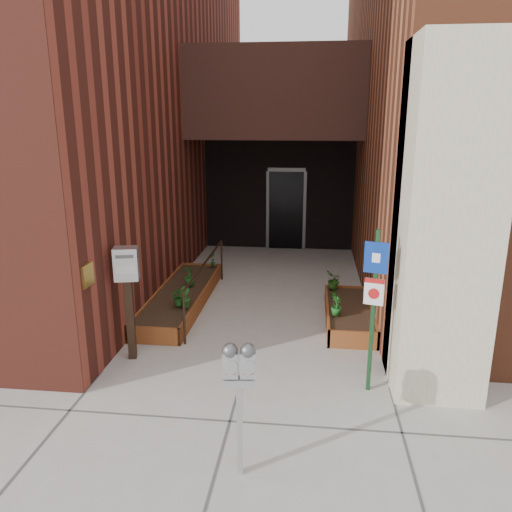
% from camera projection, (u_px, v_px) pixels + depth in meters
% --- Properties ---
extents(ground, '(80.00, 80.00, 0.00)m').
position_uv_depth(ground, '(241.00, 379.00, 6.88)').
color(ground, '#9E9991').
rests_on(ground, ground).
extents(architecture, '(20.00, 14.60, 10.00)m').
position_uv_depth(architecture, '(272.00, 54.00, 12.16)').
color(architecture, maroon).
rests_on(architecture, ground).
extents(planter_left, '(0.90, 3.60, 0.30)m').
position_uv_depth(planter_left, '(182.00, 298.00, 9.60)').
color(planter_left, maroon).
rests_on(planter_left, ground).
extents(planter_right, '(0.80, 2.20, 0.30)m').
position_uv_depth(planter_right, '(349.00, 315.00, 8.77)').
color(planter_right, maroon).
rests_on(planter_right, ground).
extents(handrail, '(0.04, 3.34, 0.90)m').
position_uv_depth(handrail, '(206.00, 269.00, 9.33)').
color(handrail, black).
rests_on(handrail, ground).
extents(parking_meter, '(0.33, 0.17, 1.44)m').
position_uv_depth(parking_meter, '(239.00, 374.00, 4.77)').
color(parking_meter, '#A0A0A2').
rests_on(parking_meter, ground).
extents(sign_post, '(0.29, 0.11, 2.17)m').
position_uv_depth(sign_post, '(374.00, 295.00, 6.26)').
color(sign_post, '#14381B').
rests_on(sign_post, ground).
extents(payment_dropbox, '(0.39, 0.32, 1.71)m').
position_uv_depth(payment_dropbox, '(128.00, 280.00, 7.16)').
color(payment_dropbox, black).
rests_on(payment_dropbox, ground).
extents(shrub_left_a, '(0.41, 0.41, 0.34)m').
position_uv_depth(shrub_left_a, '(180.00, 296.00, 8.73)').
color(shrub_left_a, '#1E5B1A').
rests_on(shrub_left_a, planter_left).
extents(shrub_left_b, '(0.28, 0.28, 0.36)m').
position_uv_depth(shrub_left_b, '(185.00, 297.00, 8.63)').
color(shrub_left_b, '#1A5C1A').
rests_on(shrub_left_b, planter_left).
extents(shrub_left_c, '(0.23, 0.23, 0.37)m').
position_uv_depth(shrub_left_c, '(189.00, 276.00, 9.77)').
color(shrub_left_c, '#1A5D1D').
rests_on(shrub_left_c, planter_left).
extents(shrub_left_d, '(0.22, 0.22, 0.32)m').
position_uv_depth(shrub_left_d, '(213.00, 259.00, 11.01)').
color(shrub_left_d, '#17531D').
rests_on(shrub_left_d, planter_left).
extents(shrub_right_a, '(0.26, 0.26, 0.33)m').
position_uv_depth(shrub_right_a, '(336.00, 305.00, 8.30)').
color(shrub_right_a, '#1B5E1C').
rests_on(shrub_right_a, planter_right).
extents(shrub_right_b, '(0.21, 0.21, 0.36)m').
position_uv_depth(shrub_right_b, '(335.00, 289.00, 9.07)').
color(shrub_right_b, '#235317').
rests_on(shrub_right_b, planter_right).
extents(shrub_right_c, '(0.33, 0.33, 0.35)m').
position_uv_depth(shrub_right_c, '(334.00, 280.00, 9.57)').
color(shrub_right_c, '#245016').
rests_on(shrub_right_c, planter_right).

